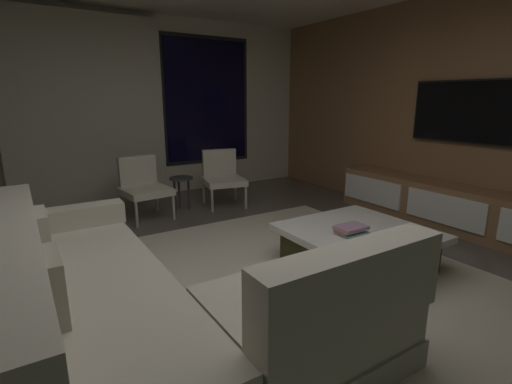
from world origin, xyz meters
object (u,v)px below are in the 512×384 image
(accent_chair_by_curtain, at_px, (143,184))
(media_console, at_px, (459,210))
(coffee_table, at_px, (357,248))
(accent_chair_near_window, at_px, (222,175))
(mounted_tv, at_px, (464,112))
(side_stool, at_px, (181,183))
(sectional_couch, at_px, (147,306))
(book_stack_on_coffee_table, at_px, (351,230))

(accent_chair_by_curtain, xyz_separation_m, media_console, (2.89, -2.47, -0.18))
(accent_chair_by_curtain, relative_size, media_console, 0.25)
(coffee_table, xyz_separation_m, accent_chair_by_curtain, (-1.19, 2.52, 0.25))
(accent_chair_near_window, distance_m, mounted_tv, 3.13)
(accent_chair_near_window, xyz_separation_m, side_stool, (-0.61, 0.04, -0.06))
(accent_chair_by_curtain, bearing_deg, sectional_couch, -105.92)
(coffee_table, bearing_deg, side_stool, 104.66)
(accent_chair_by_curtain, bearing_deg, coffee_table, -64.64)
(media_console, bearing_deg, side_stool, 133.37)
(coffee_table, relative_size, media_console, 0.37)
(coffee_table, height_order, book_stack_on_coffee_table, book_stack_on_coffee_table)
(book_stack_on_coffee_table, xyz_separation_m, media_console, (1.85, 0.10, -0.15))
(sectional_couch, distance_m, media_console, 3.66)
(media_console, bearing_deg, book_stack_on_coffee_table, -177.04)
(accent_chair_by_curtain, distance_m, media_console, 3.81)
(coffee_table, distance_m, mounted_tv, 2.23)
(book_stack_on_coffee_table, relative_size, media_console, 0.08)
(accent_chair_by_curtain, xyz_separation_m, mounted_tv, (3.08, -2.27, 0.92))
(book_stack_on_coffee_table, height_order, media_console, media_console)
(coffee_table, relative_size, accent_chair_by_curtain, 1.49)
(side_stool, bearing_deg, coffee_table, -75.34)
(book_stack_on_coffee_table, bearing_deg, side_stool, 101.34)
(sectional_couch, distance_m, mounted_tv, 4.00)
(book_stack_on_coffee_table, bearing_deg, media_console, 2.96)
(side_stool, xyz_separation_m, mounted_tv, (2.55, -2.31, 0.98))
(accent_chair_near_window, bearing_deg, coffee_table, -88.62)
(accent_chair_near_window, height_order, side_stool, accent_chair_near_window)
(book_stack_on_coffee_table, height_order, mounted_tv, mounted_tv)
(side_stool, bearing_deg, accent_chair_near_window, -3.54)
(coffee_table, height_order, accent_chair_by_curtain, accent_chair_by_curtain)
(side_stool, relative_size, mounted_tv, 0.37)
(book_stack_on_coffee_table, xyz_separation_m, mounted_tv, (2.03, 0.29, 0.95))
(sectional_couch, relative_size, coffee_table, 2.16)
(media_console, xyz_separation_m, mounted_tv, (0.18, 0.20, 1.10))
(sectional_couch, height_order, book_stack_on_coffee_table, sectional_couch)
(coffee_table, height_order, mounted_tv, mounted_tv)
(accent_chair_near_window, distance_m, media_console, 3.04)
(side_stool, bearing_deg, book_stack_on_coffee_table, -78.66)
(accent_chair_near_window, height_order, accent_chair_by_curtain, same)
(side_stool, height_order, media_console, media_console)
(accent_chair_near_window, xyz_separation_m, media_console, (1.76, -2.47, -0.18))
(accent_chair_near_window, xyz_separation_m, accent_chair_by_curtain, (-1.13, -0.00, 0.00))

